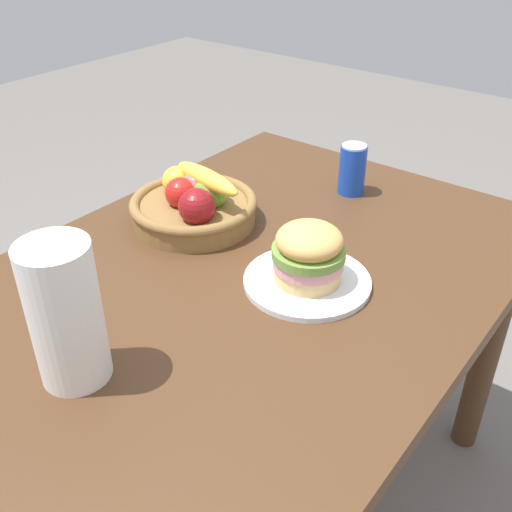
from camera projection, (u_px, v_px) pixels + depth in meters
name	position (u px, v px, depth m)	size (l,w,h in m)	color
dining_table	(231.00, 324.00, 1.21)	(1.40, 0.90, 0.75)	#4C301C
plate	(307.00, 281.00, 1.16)	(0.25, 0.25, 0.01)	white
sandwich	(309.00, 253.00, 1.12)	(0.14, 0.14, 0.12)	#E5BC75
soda_can	(352.00, 169.00, 1.47)	(0.07, 0.07, 0.13)	blue
fruit_basket	(195.00, 203.00, 1.34)	(0.29, 0.29, 0.14)	olive
paper_towel_roll	(65.00, 314.00, 0.89)	(0.11, 0.11, 0.24)	white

